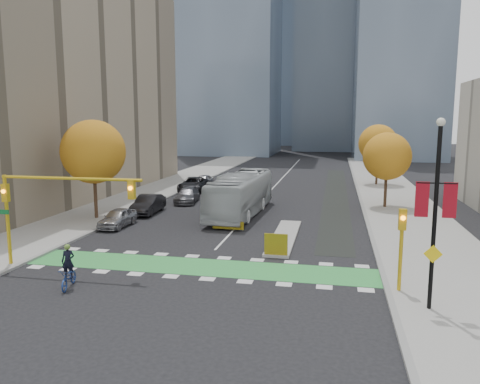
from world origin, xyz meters
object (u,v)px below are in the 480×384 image
at_px(parked_car_e, 203,180).
at_px(parked_car_d, 193,184).
at_px(tree_west, 93,152).
at_px(tree_east_near, 387,156).
at_px(traffic_signal_west, 47,197).
at_px(parked_car_b, 148,204).
at_px(bus, 241,194).
at_px(hazard_board, 276,244).
at_px(cyclist, 69,273).
at_px(parked_car_c, 187,195).
at_px(tree_east_far, 378,144).
at_px(banner_lamppost, 435,207).
at_px(traffic_signal_east, 402,238).
at_px(parked_car_a, 118,218).

bearing_deg(parked_car_e, parked_car_d, -80.74).
distance_m(tree_west, tree_east_near, 26.01).
height_order(tree_east_near, parked_car_e, tree_east_near).
height_order(traffic_signal_west, parked_car_b, traffic_signal_west).
relative_size(bus, parked_car_b, 2.62).
relative_size(hazard_board, cyclist, 0.63).
bearing_deg(hazard_board, bus, 110.70).
distance_m(tree_east_near, traffic_signal_west, 30.08).
bearing_deg(parked_car_c, tree_east_far, 33.61).
bearing_deg(traffic_signal_west, parked_car_d, 91.55).
relative_size(tree_east_near, parked_car_d, 1.21).
bearing_deg(tree_east_far, bus, -121.31).
height_order(cyclist, bus, bus).
xyz_separation_m(tree_west, parked_car_d, (3.29, 16.45, -4.81)).
bearing_deg(banner_lamppost, parked_car_d, 123.14).
xyz_separation_m(hazard_board, parked_car_c, (-11.09, 17.01, -0.09)).
xyz_separation_m(traffic_signal_east, parked_car_a, (-19.50, 10.30, -2.01)).
relative_size(tree_west, banner_lamppost, 0.99).
relative_size(parked_car_a, parked_car_e, 1.06).
bearing_deg(hazard_board, traffic_signal_east, -35.92).
bearing_deg(parked_car_d, tree_west, -104.17).
bearing_deg(parked_car_c, parked_car_e, 91.66).
bearing_deg(hazard_board, parked_car_a, 156.73).
relative_size(traffic_signal_east, parked_car_b, 0.82).
distance_m(cyclist, parked_car_c, 24.28).
distance_m(hazard_board, parked_car_d, 27.38).
bearing_deg(bus, hazard_board, -66.65).
bearing_deg(parked_car_a, traffic_signal_west, -83.11).
distance_m(tree_east_far, banner_lamppost, 40.52).
xyz_separation_m(traffic_signal_east, parked_car_b, (-19.25, 15.72, -1.91)).
height_order(banner_lamppost, parked_car_b, banner_lamppost).
bearing_deg(tree_east_near, traffic_signal_west, -131.52).
relative_size(tree_east_far, cyclist, 3.45).
xyz_separation_m(hazard_board, tree_west, (-16.00, 7.80, 4.82)).
bearing_deg(hazard_board, parked_car_d, 117.66).
bearing_deg(traffic_signal_west, parked_car_a, 95.93).
bearing_deg(tree_east_far, parked_car_b, -133.00).
height_order(hazard_board, parked_car_c, hazard_board).
bearing_deg(parked_car_e, parked_car_b, -82.86).
height_order(hazard_board, parked_car_e, hazard_board).
xyz_separation_m(traffic_signal_west, cyclist, (2.61, -2.49, -3.29)).
xyz_separation_m(hazard_board, parked_car_a, (-13.00, 5.59, -0.08)).
xyz_separation_m(tree_west, parked_car_a, (3.00, -2.21, -4.90)).
distance_m(parked_car_b, parked_car_d, 13.24).
height_order(hazard_board, parked_car_b, parked_car_b).
bearing_deg(tree_east_far, traffic_signal_west, -117.95).
bearing_deg(banner_lamppost, tree_west, 148.32).
relative_size(traffic_signal_east, bus, 0.31).
height_order(tree_west, tree_east_near, tree_west).
relative_size(tree_east_far, parked_car_b, 1.54).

